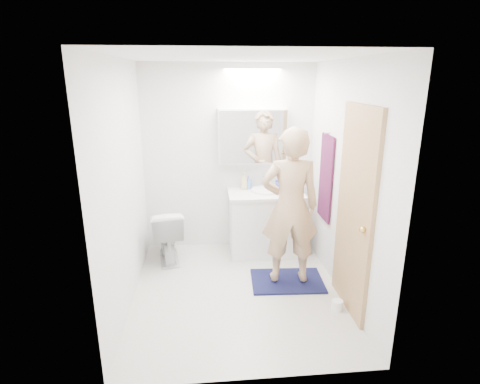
{
  "coord_description": "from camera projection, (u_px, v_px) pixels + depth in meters",
  "views": [
    {
      "loc": [
        -0.32,
        -3.62,
        2.23
      ],
      "look_at": [
        0.05,
        0.25,
        1.05
      ],
      "focal_mm": 28.59,
      "sensor_mm": 36.0,
      "label": 1
    }
  ],
  "objects": [
    {
      "name": "soap_bottle_b",
      "position": [
        248.0,
        182.0,
        4.97
      ],
      "size": [
        0.11,
        0.11,
        0.17
      ],
      "primitive_type": "imported",
      "rotation": [
        0.0,
        0.0,
        -0.54
      ],
      "color": "#638DD4",
      "rests_on": "countertop"
    },
    {
      "name": "toilet",
      "position": [
        167.0,
        234.0,
        4.76
      ],
      "size": [
        0.48,
        0.72,
        0.68
      ],
      "primitive_type": "imported",
      "rotation": [
        0.0,
        0.0,
        3.29
      ],
      "color": "white",
      "rests_on": "floor"
    },
    {
      "name": "ceiling",
      "position": [
        237.0,
        57.0,
        3.43
      ],
      "size": [
        2.5,
        2.5,
        0.0
      ],
      "primitive_type": "plane",
      "rotation": [
        3.14,
        0.0,
        0.0
      ],
      "color": "white",
      "rests_on": "floor"
    },
    {
      "name": "faucet",
      "position": [
        263.0,
        181.0,
        5.03
      ],
      "size": [
        0.02,
        0.02,
        0.16
      ],
      "primitive_type": "cylinder",
      "color": "silver",
      "rests_on": "countertop"
    },
    {
      "name": "wall_back",
      "position": [
        229.0,
        159.0,
        4.97
      ],
      "size": [
        2.5,
        0.0,
        2.5
      ],
      "primitive_type": "plane",
      "rotation": [
        1.57,
        0.0,
        0.0
      ],
      "color": "white",
      "rests_on": "floor"
    },
    {
      "name": "toilet_paper_roll",
      "position": [
        337.0,
        305.0,
        3.8
      ],
      "size": [
        0.11,
        0.11,
        0.1
      ],
      "primitive_type": "cylinder",
      "color": "white",
      "rests_on": "floor"
    },
    {
      "name": "wall_left",
      "position": [
        124.0,
        188.0,
        3.68
      ],
      "size": [
        0.0,
        2.5,
        2.5
      ],
      "primitive_type": "plane",
      "rotation": [
        1.57,
        0.0,
        1.57
      ],
      "color": "white",
      "rests_on": "floor"
    },
    {
      "name": "wall_right",
      "position": [
        345.0,
        182.0,
        3.88
      ],
      "size": [
        0.0,
        2.5,
        2.5
      ],
      "primitive_type": "plane",
      "rotation": [
        1.57,
        0.0,
        -1.57
      ],
      "color": "white",
      "rests_on": "floor"
    },
    {
      "name": "countertop",
      "position": [
        266.0,
        194.0,
        4.85
      ],
      "size": [
        0.95,
        0.58,
        0.04
      ],
      "primitive_type": "cube",
      "color": "white",
      "rests_on": "vanity_cabinet"
    },
    {
      "name": "bath_rug",
      "position": [
        287.0,
        281.0,
        4.32
      ],
      "size": [
        0.83,
        0.59,
        0.02
      ],
      "primitive_type": "cube",
      "rotation": [
        0.0,
        0.0,
        -0.06
      ],
      "color": "#13153B",
      "rests_on": "floor"
    },
    {
      "name": "door_knob",
      "position": [
        363.0,
        230.0,
        3.32
      ],
      "size": [
        0.06,
        0.06,
        0.06
      ],
      "primitive_type": "sphere",
      "color": "gold",
      "rests_on": "door"
    },
    {
      "name": "sink_basin",
      "position": [
        265.0,
        190.0,
        4.87
      ],
      "size": [
        0.36,
        0.36,
        0.03
      ],
      "primitive_type": "cylinder",
      "color": "white",
      "rests_on": "countertop"
    },
    {
      "name": "person",
      "position": [
        290.0,
        207.0,
        4.06
      ],
      "size": [
        0.64,
        0.44,
        1.7
      ],
      "primitive_type": "imported",
      "rotation": [
        0.0,
        0.0,
        3.08
      ],
      "color": "tan",
      "rests_on": "bath_rug"
    },
    {
      "name": "toothbrush_cup",
      "position": [
        279.0,
        185.0,
        5.0
      ],
      "size": [
        0.13,
        0.13,
        0.1
      ],
      "primitive_type": "imported",
      "rotation": [
        0.0,
        0.0,
        0.21
      ],
      "color": "#3E4DBB",
      "rests_on": "countertop"
    },
    {
      "name": "floor",
      "position": [
        238.0,
        292.0,
        4.13
      ],
      "size": [
        2.5,
        2.5,
        0.0
      ],
      "primitive_type": "plane",
      "color": "silver",
      "rests_on": "ground"
    },
    {
      "name": "door",
      "position": [
        355.0,
        213.0,
        3.6
      ],
      "size": [
        0.04,
        0.8,
        2.0
      ],
      "primitive_type": "cube",
      "color": "tan",
      "rests_on": "wall_right"
    },
    {
      "name": "mirror_panel",
      "position": [
        254.0,
        137.0,
        4.76
      ],
      "size": [
        0.84,
        0.01,
        0.66
      ],
      "primitive_type": "cube",
      "color": "silver",
      "rests_on": "medicine_cabinet"
    },
    {
      "name": "wall_front",
      "position": [
        254.0,
        235.0,
        2.59
      ],
      "size": [
        2.5,
        0.0,
        2.5
      ],
      "primitive_type": "plane",
      "rotation": [
        -1.57,
        0.0,
        0.0
      ],
      "color": "white",
      "rests_on": "floor"
    },
    {
      "name": "towel",
      "position": [
        326.0,
        178.0,
        4.43
      ],
      "size": [
        0.02,
        0.42,
        1.0
      ],
      "primitive_type": "cube",
      "color": "black",
      "rests_on": "wall_right"
    },
    {
      "name": "soap_bottle_a",
      "position": [
        244.0,
        181.0,
        4.93
      ],
      "size": [
        0.12,
        0.12,
        0.22
      ],
      "primitive_type": "imported",
      "rotation": [
        0.0,
        0.0,
        0.57
      ],
      "color": "#CCBE84",
      "rests_on": "countertop"
    },
    {
      "name": "medicine_cabinet",
      "position": [
        253.0,
        136.0,
        4.84
      ],
      "size": [
        0.88,
        0.14,
        0.7
      ],
      "primitive_type": "cube",
      "color": "white",
      "rests_on": "wall_back"
    },
    {
      "name": "towel_hook",
      "position": [
        328.0,
        133.0,
        4.27
      ],
      "size": [
        0.07,
        0.02,
        0.02
      ],
      "primitive_type": "cylinder",
      "rotation": [
        0.0,
        1.57,
        0.0
      ],
      "color": "silver",
      "rests_on": "wall_right"
    },
    {
      "name": "vanity_cabinet",
      "position": [
        265.0,
        224.0,
        4.97
      ],
      "size": [
        0.9,
        0.55,
        0.78
      ],
      "primitive_type": "cube",
      "color": "white",
      "rests_on": "floor"
    }
  ]
}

